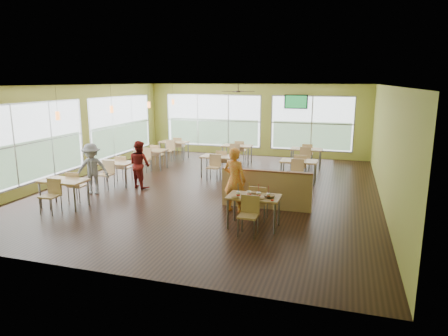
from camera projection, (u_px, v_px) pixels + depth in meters
The scene contains 20 objects.
room at pixel (213, 138), 12.33m from camera, with size 12.00×12.04×3.20m.
window_bays at pixel (175, 128), 15.99m from camera, with size 9.24×10.24×2.38m.
main_table at pixel (254, 201), 9.16m from camera, with size 1.22×1.52×0.87m.
half_wall_divider at pixel (266, 189), 10.54m from camera, with size 2.40×0.14×1.04m.
dining_tables at pixel (201, 157), 14.44m from camera, with size 6.92×8.72×0.87m.
pendant_lights at pixel (131, 107), 13.69m from camera, with size 0.11×7.31×0.86m.
ceiling_fan at pixel (238, 91), 14.84m from camera, with size 1.25×1.25×0.29m.
tv_backwall at pixel (296, 102), 17.14m from camera, with size 1.00×0.07×0.60m.
man_plaid at pixel (235, 180), 10.20m from camera, with size 0.62×0.41×1.69m, color #F2531A.
patron_maroon at pixel (140, 164), 12.58m from camera, with size 0.73×0.57×1.51m, color maroon.
patron_grey at pixel (92, 169), 11.89m from camera, with size 0.99×0.57×1.53m, color slate.
cup_blue at pixel (238, 194), 9.00m from camera, with size 0.10×0.10×0.35m.
cup_yellow at pixel (249, 194), 9.05m from camera, with size 0.10×0.10×0.36m.
cup_red_near at pixel (259, 195), 8.97m from camera, with size 0.10×0.10×0.35m.
cup_red_far at pixel (269, 196), 8.93m from camera, with size 0.09×0.09×0.33m.
food_basket at pixel (269, 196), 8.99m from camera, with size 0.26×0.26×0.06m.
ketchup_cup at pixel (272, 200), 8.76m from camera, with size 0.06×0.06×0.03m, color #A71001.
wrapper_left at pixel (235, 197), 8.96m from camera, with size 0.18×0.16×0.04m, color #9C7D4B.
wrapper_mid at pixel (254, 193), 9.32m from camera, with size 0.21×0.19×0.05m, color #9C7D4B.
wrapper_right at pixel (261, 199), 8.86m from camera, with size 0.15×0.13×0.04m, color #9C7D4B.
Camera 1 is at (3.92, -11.60, 3.33)m, focal length 32.00 mm.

